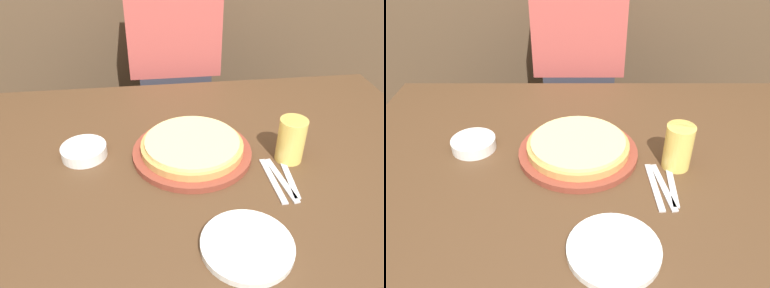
# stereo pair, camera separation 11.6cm
# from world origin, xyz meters

# --- Properties ---
(dining_table) EXTENTS (1.58, 1.05, 0.77)m
(dining_table) POSITION_xyz_m (0.00, 0.00, 0.39)
(dining_table) COLOR #4C331E
(dining_table) RESTS_ON ground_plane
(pizza_on_board) EXTENTS (0.37, 0.37, 0.06)m
(pizza_on_board) POSITION_xyz_m (-0.04, 0.00, 0.80)
(pizza_on_board) COLOR brown
(pizza_on_board) RESTS_ON dining_table
(beer_glass) EXTENTS (0.08, 0.08, 0.14)m
(beer_glass) POSITION_xyz_m (0.25, -0.06, 0.85)
(beer_glass) COLOR #E5C65B
(beer_glass) RESTS_ON dining_table
(dinner_plate) EXTENTS (0.22, 0.22, 0.02)m
(dinner_plate) POSITION_xyz_m (0.04, -0.39, 0.78)
(dinner_plate) COLOR silver
(dinner_plate) RESTS_ON dining_table
(side_bowl) EXTENTS (0.14, 0.14, 0.04)m
(side_bowl) POSITION_xyz_m (-0.38, 0.04, 0.79)
(side_bowl) COLOR silver
(side_bowl) RESTS_ON dining_table
(fork) EXTENTS (0.03, 0.20, 0.00)m
(fork) POSITION_xyz_m (0.17, -0.16, 0.77)
(fork) COLOR silver
(fork) RESTS_ON dining_table
(dinner_knife) EXTENTS (0.04, 0.20, 0.00)m
(dinner_knife) POSITION_xyz_m (0.20, -0.16, 0.77)
(dinner_knife) COLOR silver
(dinner_knife) RESTS_ON dining_table
(spoon) EXTENTS (0.03, 0.17, 0.00)m
(spoon) POSITION_xyz_m (0.22, -0.16, 0.77)
(spoon) COLOR silver
(spoon) RESTS_ON dining_table
(diner_person) EXTENTS (0.41, 0.20, 1.34)m
(diner_person) POSITION_xyz_m (-0.04, 0.73, 0.65)
(diner_person) COLOR #33333D
(diner_person) RESTS_ON ground_plane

